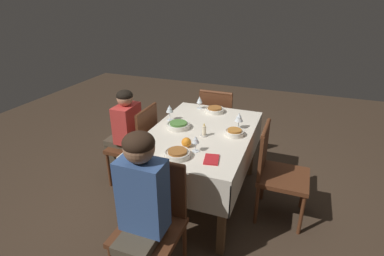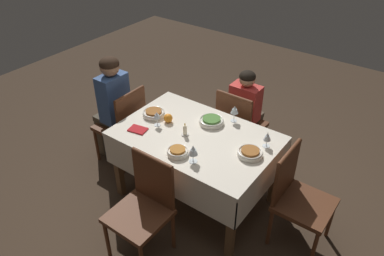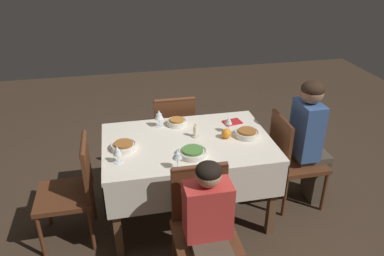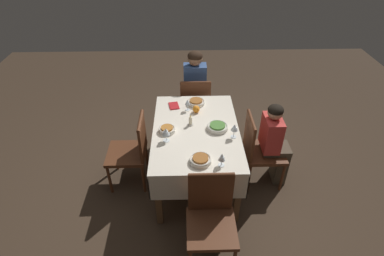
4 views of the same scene
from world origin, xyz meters
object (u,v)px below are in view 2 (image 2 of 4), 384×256
Objects in this scene: dining_table at (196,144)px; chair_north at (144,204)px; bowl_south at (211,121)px; chair_west at (298,195)px; wine_glass_west at (267,137)px; chair_south at (238,124)px; candle_centerpiece at (185,131)px; orange_fruit at (168,118)px; person_child_red at (247,110)px; person_adult_denim at (111,103)px; napkin_red_folded at (138,130)px; bowl_west at (250,153)px; chair_east at (124,123)px; bowl_north at (178,151)px; wine_glass_north at (193,150)px; wine_glass_east at (157,116)px; wine_glass_south at (235,110)px; bowl_east at (154,113)px.

chair_north is (-0.01, 0.71, -0.15)m from dining_table.
chair_west is at bearing 171.99° from bowl_south.
chair_west is at bearing 162.93° from wine_glass_west.
candle_centerpiece is at bearing 81.85° from chair_south.
dining_table is 16.68× the size of orange_fruit.
chair_north is at bearing 90.74° from dining_table.
chair_west is 3.93× the size of bowl_south.
chair_south reaches higher than bowl_south.
person_child_red is 4.64× the size of bowl_south.
person_adult_denim is at bearing -1.36° from dining_table.
chair_west is 1.46m from napkin_red_folded.
bowl_west is (-0.51, 0.21, 0.00)m from bowl_south.
chair_east is 0.91m from candle_centerpiece.
bowl_north is 1.00× the size of napkin_red_folded.
wine_glass_west is at bearing -155.95° from napkin_red_folded.
bowl_west is 0.84m from orange_fruit.
candle_centerpiece is at bearing -65.40° from bowl_north.
chair_east is at bearing -29.58° from napkin_red_folded.
person_adult_denim is at bearing -23.25° from napkin_red_folded.
chair_east is 1.00× the size of chair_west.
bowl_west is at bearing 89.87° from chair_east.
wine_glass_north reaches higher than bowl_south.
wine_glass_north reaches higher than chair_west.
person_adult_denim is (1.12, 0.68, 0.19)m from chair_south.
dining_table is 0.17m from candle_centerpiece.
chair_south is 0.18m from person_child_red.
chair_north and chair_west have the same top height.
person_adult_denim reaches higher than chair_north.
dining_table is 6.76× the size of bowl_west.
bowl_south is 1.43× the size of wine_glass_north.
chair_south is 0.74× the size of person_adult_denim.
bowl_south is (0.02, 0.64, 0.20)m from person_child_red.
dining_table is 11.18× the size of candle_centerpiece.
wine_glass_east is at bearing 5.04° from candle_centerpiece.
dining_table is 8.63× the size of wine_glass_south.
chair_south is at bearing -117.22° from orange_fruit.
wine_glass_west is 1.12m from napkin_red_folded.
person_child_red reaches higher than bowl_west.
chair_north reaches higher than bowl_west.
chair_north reaches higher than wine_glass_east.
bowl_north is at bearing 114.60° from candle_centerpiece.
chair_west is at bearing -176.23° from orange_fruit.
wine_glass_north is at bearing 108.96° from bowl_south.
bowl_east is at bearing -25.30° from wine_glass_north.
dining_table is at bearing 177.31° from orange_fruit.
chair_south is 1.05m from bowl_north.
chair_north is 4.26× the size of bowl_east.
dining_table is 0.63m from wine_glass_west.
chair_east is 0.24m from person_adult_denim.
candle_centerpiece is (-0.42, 0.08, 0.01)m from bowl_east.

